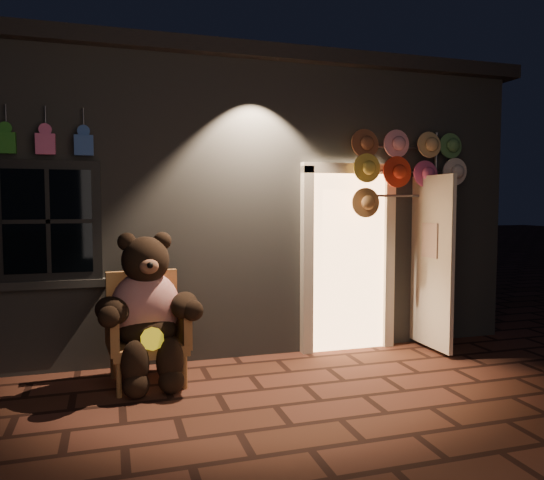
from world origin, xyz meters
name	(u,v)px	position (x,y,z in m)	size (l,w,h in m)	color
ground	(275,406)	(0.00, 0.00, 0.00)	(60.00, 60.00, 0.00)	#572D21
shop_building	(199,203)	(0.00, 3.99, 1.74)	(7.30, 5.95, 3.51)	slate
wicker_armchair	(146,327)	(-1.01, 0.99, 0.53)	(0.78, 0.71, 1.06)	#AD7543
teddy_bear	(147,310)	(-1.00, 0.85, 0.73)	(1.05, 0.85, 1.45)	#AF1712
hat_rack	(409,165)	(2.03, 1.28, 2.17)	(1.47, 0.22, 2.60)	#59595E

